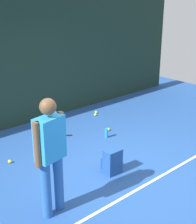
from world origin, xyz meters
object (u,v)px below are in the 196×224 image
at_px(tennis_player, 50,151).
at_px(tennis_ball_mid_court, 10,162).
at_px(backpack, 112,162).
at_px(tennis_ball_near_player, 95,115).
at_px(tennis_racket, 52,136).
at_px(tennis_ball_by_fence, 96,112).
at_px(tennis_ball_far_left, 108,129).
at_px(water_bottle, 106,133).

relative_size(tennis_player, tennis_ball_mid_court, 25.76).
distance_m(backpack, tennis_ball_near_player, 2.74).
bearing_deg(tennis_racket, tennis_ball_by_fence, -130.63).
height_order(tennis_ball_near_player, tennis_ball_mid_court, same).
bearing_deg(tennis_ball_far_left, tennis_ball_mid_court, 176.85).
xyz_separation_m(tennis_ball_mid_court, water_bottle, (2.07, -0.37, 0.07)).
height_order(tennis_racket, water_bottle, water_bottle).
relative_size(tennis_ball_near_player, water_bottle, 0.32).
bearing_deg(tennis_ball_near_player, tennis_racket, -168.22).
height_order(tennis_player, water_bottle, tennis_player).
bearing_deg(tennis_ball_mid_court, tennis_ball_far_left, -3.15).
distance_m(tennis_player, water_bottle, 2.77).
xyz_separation_m(tennis_ball_by_fence, water_bottle, (-0.81, -1.24, 0.07)).
bearing_deg(tennis_racket, backpack, 122.52).
bearing_deg(water_bottle, tennis_racket, 135.93).
xyz_separation_m(tennis_racket, backpack, (-0.07, -1.92, 0.20)).
xyz_separation_m(backpack, tennis_ball_mid_court, (-1.16, 1.47, -0.18)).
xyz_separation_m(tennis_player, water_bottle, (2.28, 1.33, -0.86)).
bearing_deg(tennis_ball_far_left, backpack, -131.67).
relative_size(tennis_racket, tennis_ball_near_player, 9.16).
relative_size(tennis_racket, tennis_ball_by_fence, 9.16).
height_order(backpack, water_bottle, backpack).
bearing_deg(backpack, tennis_racket, -91.50).
relative_size(tennis_ball_near_player, tennis_ball_mid_court, 1.00).
height_order(tennis_ball_by_fence, tennis_ball_far_left, same).
xyz_separation_m(backpack, tennis_ball_near_player, (1.58, 2.23, -0.18)).
height_order(tennis_ball_far_left, water_bottle, water_bottle).
height_order(tennis_ball_by_fence, tennis_ball_mid_court, same).
relative_size(tennis_player, tennis_ball_far_left, 25.76).
bearing_deg(tennis_ball_near_player, tennis_player, -140.24).
bearing_deg(tennis_player, tennis_ball_by_fence, 29.46).
distance_m(tennis_player, tennis_racket, 2.75).
bearing_deg(tennis_ball_near_player, water_bottle, -120.84).
bearing_deg(water_bottle, backpack, -129.47).
distance_m(tennis_ball_mid_court, tennis_ball_far_left, 2.36).
relative_size(backpack, water_bottle, 2.11).
bearing_deg(water_bottle, tennis_ball_near_player, 59.16).
bearing_deg(tennis_ball_near_player, tennis_ball_by_fence, 40.48).
relative_size(tennis_ball_near_player, tennis_ball_far_left, 1.00).
bearing_deg(tennis_ball_by_fence, tennis_player, -140.21).
relative_size(tennis_player, tennis_ball_near_player, 25.76).
relative_size(tennis_player, tennis_ball_by_fence, 25.76).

